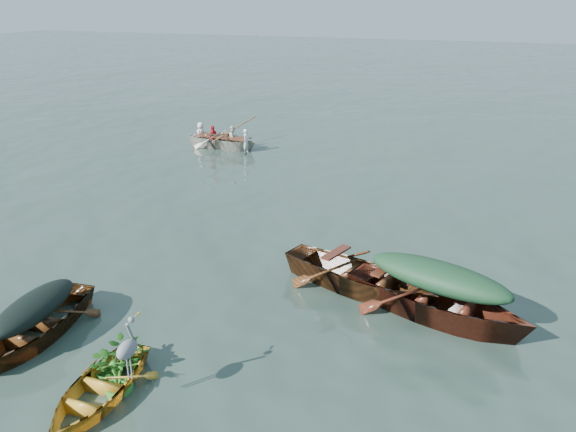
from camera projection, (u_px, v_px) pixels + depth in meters
name	position (u px, v px, depth m)	size (l,w,h in m)	color
ground	(240.00, 288.00, 11.23)	(140.00, 140.00, 0.00)	#304339
yellow_dinghy	(99.00, 400.00, 8.13)	(1.17, 2.70, 0.70)	gold
dark_covered_boat	(40.00, 337.00, 9.62)	(1.30, 3.51, 0.87)	#533113
green_tarp_boat	(435.00, 318.00, 10.20)	(1.49, 4.78, 1.14)	#562314
open_wooden_boat	(358.00, 291.00, 11.13)	(1.44, 4.62, 1.09)	#552E15
rowed_boat	(224.00, 148.00, 21.53)	(1.18, 3.95, 0.92)	silver
dark_tarp_cover	(34.00, 305.00, 9.39)	(0.72, 1.93, 0.40)	black
green_tarp_cover	(439.00, 277.00, 9.90)	(0.82, 2.63, 0.52)	#1A4025
thwart_benches	(360.00, 265.00, 10.92)	(0.86, 2.31, 0.04)	#451B10
heron	(128.00, 357.00, 7.73)	(0.28, 0.40, 0.92)	gray
dinghy_weeds	(117.00, 341.00, 8.38)	(0.70, 0.90, 0.60)	#2C6119
rowers	(223.00, 127.00, 21.22)	(1.07, 2.76, 0.76)	silver
oars	(223.00, 136.00, 21.35)	(2.60, 0.60, 0.06)	#A06A3C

